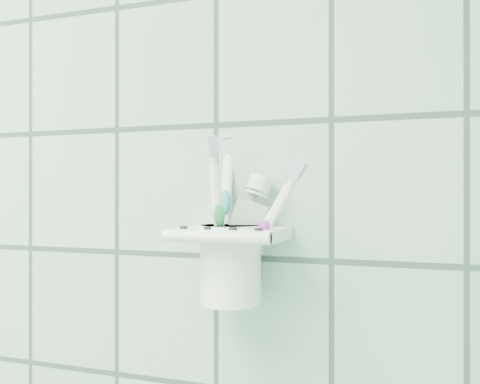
% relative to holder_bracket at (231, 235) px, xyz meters
% --- Properties ---
extents(holder_bracket, '(0.13, 0.10, 0.04)m').
position_rel_holder_bracket_xyz_m(holder_bracket, '(0.00, 0.00, 0.00)').
color(holder_bracket, white).
rests_on(holder_bracket, wall_back).
extents(cup, '(0.08, 0.08, 0.09)m').
position_rel_holder_bracket_xyz_m(cup, '(-0.00, 0.00, -0.03)').
color(cup, white).
rests_on(cup, holder_bracket).
extents(toothbrush_pink, '(0.03, 0.03, 0.19)m').
position_rel_holder_bracket_xyz_m(toothbrush_pink, '(-0.01, -0.00, 0.02)').
color(toothbrush_pink, white).
rests_on(toothbrush_pink, cup).
extents(toothbrush_blue, '(0.02, 0.06, 0.22)m').
position_rel_holder_bracket_xyz_m(toothbrush_blue, '(-0.02, 0.01, 0.04)').
color(toothbrush_blue, white).
rests_on(toothbrush_blue, cup).
extents(toothbrush_orange, '(0.09, 0.02, 0.18)m').
position_rel_holder_bracket_xyz_m(toothbrush_orange, '(-0.00, -0.01, 0.02)').
color(toothbrush_orange, white).
rests_on(toothbrush_orange, cup).
extents(toothpaste_tube, '(0.07, 0.04, 0.17)m').
position_rel_holder_bracket_xyz_m(toothpaste_tube, '(-0.01, 0.00, 0.01)').
color(toothpaste_tube, silver).
rests_on(toothpaste_tube, cup).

